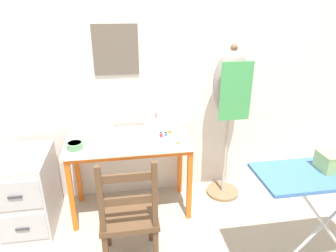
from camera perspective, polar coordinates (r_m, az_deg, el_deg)
ground_plane at (r=2.75m, az=-6.47°, el=-18.43°), size 14.00×14.00×0.00m
wall_back at (r=2.70m, az=-8.35°, el=11.16°), size 10.00×0.07×2.55m
sewing_table at (r=2.60m, az=-7.34°, el=-4.77°), size 1.06×0.50×0.71m
sewing_machine at (r=2.62m, az=-6.34°, el=0.98°), size 0.41×0.16×0.30m
fabric_bowl at (r=2.51m, az=-17.32°, el=-3.55°), size 0.13×0.13×0.05m
scissors at (r=2.52m, az=2.39°, el=-3.07°), size 0.14×0.11×0.01m
thread_spool_near_machine at (r=2.60m, az=-1.32°, el=-1.70°), size 0.04×0.04×0.04m
thread_spool_mid_table at (r=2.62m, az=-0.40°, el=-1.58°), size 0.03×0.03×0.04m
thread_spool_far_edge at (r=2.67m, az=0.38°, el=-1.09°), size 0.04×0.04×0.04m
wooden_chair at (r=2.20m, az=-7.43°, el=-16.56°), size 0.40×0.38×0.90m
filing_cabinet at (r=2.81m, az=-24.96°, el=-11.21°), size 0.39×0.58×0.67m
dress_form at (r=2.71m, az=11.81°, el=6.18°), size 0.33×0.32×1.48m
ironing_board at (r=2.19m, az=29.31°, el=-8.41°), size 1.03×0.37×0.83m
storage_box at (r=2.15m, az=29.02°, el=-5.82°), size 0.19×0.15×0.12m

